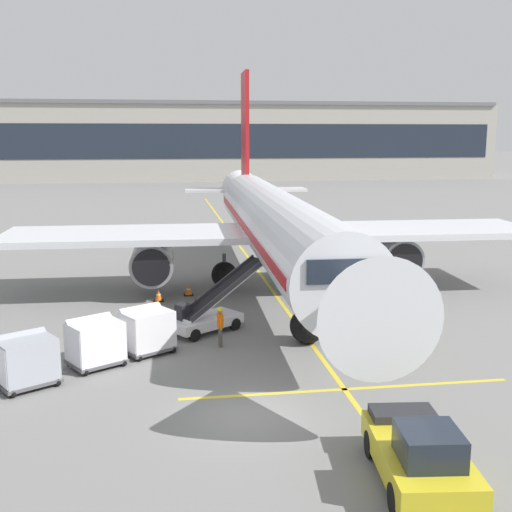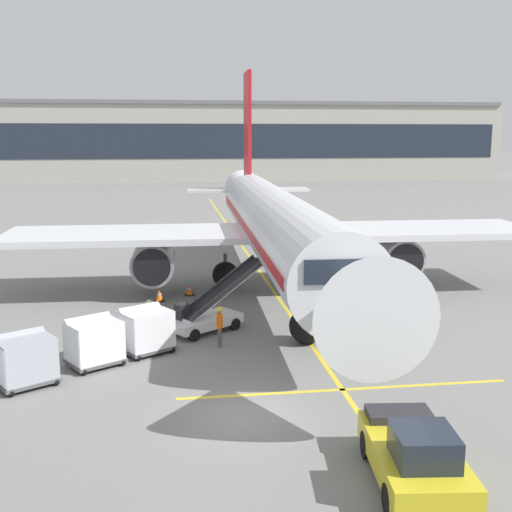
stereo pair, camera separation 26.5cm
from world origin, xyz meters
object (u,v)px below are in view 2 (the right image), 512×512
baggage_cart_lead (146,329)px  ground_crew_by_loader (146,330)px  belt_loader (208,312)px  safety_cone_engine_keepout (189,290)px  baggage_cart_second (94,341)px  ground_crew_by_carts (219,324)px  parked_airplane (275,225)px  pushback_tug (415,455)px  safety_cone_wingtip (159,296)px  baggage_cart_third (25,359)px

baggage_cart_lead → ground_crew_by_loader: baggage_cart_lead is taller
belt_loader → safety_cone_engine_keepout: bearing=95.3°
baggage_cart_second → ground_crew_by_carts: (5.04, 1.60, -0.00)m
parked_airplane → baggage_cart_second: bearing=-128.9°
pushback_tug → safety_cone_engine_keepout: 21.30m
belt_loader → ground_crew_by_carts: 2.34m
parked_airplane → belt_loader: 9.06m
belt_loader → safety_cone_wingtip: (-2.30, 5.69, -0.58)m
belt_loader → baggage_cart_lead: 3.83m
baggage_cart_third → ground_crew_by_loader: baggage_cart_third is taller
parked_airplane → baggage_cart_third: bearing=-131.1°
baggage_cart_lead → ground_crew_by_loader: (0.02, -0.11, -0.00)m
baggage_cart_second → ground_crew_by_carts: size_ratio=1.57×
ground_crew_by_loader → safety_cone_engine_keepout: bearing=77.4°
baggage_cart_second → safety_cone_engine_keepout: size_ratio=4.51×
baggage_cart_second → baggage_cart_third: same height
parked_airplane → ground_crew_by_loader: size_ratio=23.07×
safety_cone_engine_keepout → baggage_cart_second: bearing=-111.1°
baggage_cart_second → safety_cone_wingtip: baggage_cart_second is taller
baggage_cart_third → belt_loader: bearing=38.8°
ground_crew_by_carts → ground_crew_by_loader: bearing=-172.0°
baggage_cart_lead → pushback_tug: bearing=-57.8°
belt_loader → baggage_cart_second: 6.14m
baggage_cart_lead → pushback_tug: size_ratio=0.59×
parked_airplane → ground_crew_by_loader: (-7.12, -10.12, -2.81)m
parked_airplane → safety_cone_wingtip: 7.72m
parked_airplane → safety_cone_wingtip: size_ratio=64.43×
belt_loader → ground_crew_by_carts: size_ratio=2.88×
belt_loader → baggage_cart_lead: size_ratio=1.84×
ground_crew_by_loader → safety_cone_wingtip: 8.48m
baggage_cart_second → parked_airplane: bearing=51.1°
baggage_cart_second → pushback_tug: (9.09, -10.03, -0.17)m
ground_crew_by_carts → baggage_cart_lead: bearing=-174.1°
safety_cone_wingtip → pushback_tug: bearing=-71.3°
safety_cone_wingtip → ground_crew_by_loader: bearing=-93.1°
baggage_cart_lead → baggage_cart_third: bearing=-144.6°
baggage_cart_third → safety_cone_wingtip: size_ratio=4.38×
baggage_cart_second → ground_crew_by_loader: (1.98, 1.17, -0.00)m
baggage_cart_second → safety_cone_engine_keepout: bearing=68.9°
baggage_cart_third → pushback_tug: baggage_cart_third is taller
pushback_tug → safety_cone_wingtip: (-6.66, 19.64, -0.52)m
baggage_cart_third → safety_cone_wingtip: (4.68, 11.31, -0.70)m
baggage_cart_second → ground_crew_by_carts: 5.29m
ground_crew_by_loader → safety_cone_wingtip: bearing=86.9°
safety_cone_wingtip → safety_cone_engine_keepout: bearing=32.4°
baggage_cart_lead → safety_cone_wingtip: size_ratio=4.38×
pushback_tug → safety_cone_wingtip: bearing=108.7°
belt_loader → ground_crew_by_loader: bearing=-135.1°
safety_cone_engine_keepout → ground_crew_by_carts: bearing=-84.1°
safety_cone_engine_keepout → safety_cone_wingtip: bearing=-147.6°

